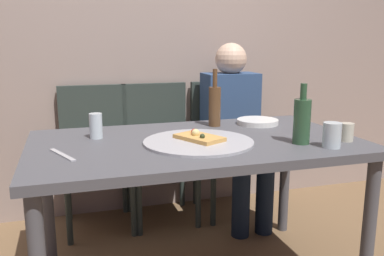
# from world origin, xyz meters

# --- Properties ---
(back_wall) EXTENTS (6.00, 0.10, 2.60)m
(back_wall) POSITION_xyz_m (0.00, 1.05, 1.30)
(back_wall) COLOR gray
(back_wall) RESTS_ON ground_plane
(dining_table) EXTENTS (1.52, 0.88, 0.73)m
(dining_table) POSITION_xyz_m (0.00, 0.00, 0.65)
(dining_table) COLOR #4C4C51
(dining_table) RESTS_ON ground_plane
(pizza_tray) EXTENTS (0.50, 0.50, 0.01)m
(pizza_tray) POSITION_xyz_m (-0.01, -0.07, 0.73)
(pizza_tray) COLOR #ADADB2
(pizza_tray) RESTS_ON dining_table
(pizza_slice_last) EXTENTS (0.22, 0.26, 0.05)m
(pizza_slice_last) POSITION_xyz_m (-0.00, -0.05, 0.75)
(pizza_slice_last) COLOR tan
(pizza_slice_last) RESTS_ON pizza_tray
(wine_bottle) EXTENTS (0.07, 0.07, 0.31)m
(wine_bottle) POSITION_xyz_m (0.19, 0.27, 0.84)
(wine_bottle) COLOR brown
(wine_bottle) RESTS_ON dining_table
(beer_bottle) EXTENTS (0.08, 0.08, 0.27)m
(beer_bottle) POSITION_xyz_m (0.43, -0.21, 0.84)
(beer_bottle) COLOR #2D5133
(beer_bottle) RESTS_ON dining_table
(tumbler_near) EXTENTS (0.08, 0.08, 0.11)m
(tumbler_near) POSITION_xyz_m (0.52, -0.31, 0.78)
(tumbler_near) COLOR silver
(tumbler_near) RESTS_ON dining_table
(tumbler_far) EXTENTS (0.06, 0.06, 0.08)m
(tumbler_far) POSITION_xyz_m (0.66, -0.23, 0.77)
(tumbler_far) COLOR beige
(tumbler_far) RESTS_ON dining_table
(wine_glass) EXTENTS (0.06, 0.06, 0.12)m
(wine_glass) POSITION_xyz_m (-0.44, 0.17, 0.79)
(wine_glass) COLOR silver
(wine_glass) RESTS_ON dining_table
(plate_stack) EXTENTS (0.23, 0.23, 0.03)m
(plate_stack) POSITION_xyz_m (0.44, 0.25, 0.74)
(plate_stack) COLOR white
(plate_stack) RESTS_ON dining_table
(table_knife) EXTENTS (0.10, 0.21, 0.01)m
(table_knife) POSITION_xyz_m (-0.60, -0.10, 0.73)
(table_knife) COLOR #B7B7BC
(table_knife) RESTS_ON dining_table
(chair_left) EXTENTS (0.44, 0.44, 0.90)m
(chair_left) POSITION_xyz_m (-0.41, 0.84, 0.51)
(chair_left) COLOR #2D3833
(chair_left) RESTS_ON ground_plane
(chair_middle) EXTENTS (0.44, 0.44, 0.90)m
(chair_middle) POSITION_xyz_m (0.00, 0.84, 0.51)
(chair_middle) COLOR #2D3833
(chair_middle) RESTS_ON ground_plane
(chair_right) EXTENTS (0.44, 0.44, 0.90)m
(chair_right) POSITION_xyz_m (0.49, 0.84, 0.51)
(chair_right) COLOR #2D3833
(chair_right) RESTS_ON ground_plane
(guest_in_sweater) EXTENTS (0.36, 0.56, 1.17)m
(guest_in_sweater) POSITION_xyz_m (0.49, 0.69, 0.64)
(guest_in_sweater) COLOR navy
(guest_in_sweater) RESTS_ON ground_plane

